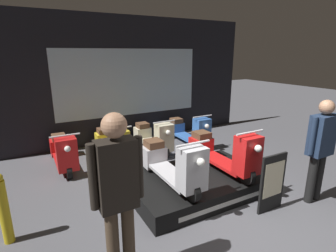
{
  "coord_description": "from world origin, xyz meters",
  "views": [
    {
      "loc": [
        -2.45,
        -2.28,
        2.31
      ],
      "look_at": [
        -0.02,
        2.13,
        0.89
      ],
      "focal_mm": 28.0,
      "sensor_mm": 36.0,
      "label": 1
    }
  ],
  "objects_px": {
    "scooter_backrow_3": "(189,131)",
    "person_left_browsing": "(118,190)",
    "scooter_display_right": "(223,152)",
    "street_bollard": "(4,209)",
    "scooter_display_left": "(172,164)",
    "scooter_backrow_2": "(153,137)",
    "scooter_backrow_1": "(112,144)",
    "scooter_backrow_0": "(63,152)",
    "person_right_browsing": "(321,144)",
    "price_sign_board": "(272,183)"
  },
  "relations": [
    {
      "from": "scooter_backrow_3",
      "to": "person_left_browsing",
      "type": "xyz_separation_m",
      "value": [
        -2.96,
        -3.27,
        0.71
      ]
    },
    {
      "from": "scooter_display_right",
      "to": "street_bollard",
      "type": "relative_size",
      "value": 1.75
    },
    {
      "from": "scooter_display_left",
      "to": "scooter_backrow_2",
      "type": "distance_m",
      "value": 2.3
    },
    {
      "from": "scooter_display_left",
      "to": "scooter_backrow_3",
      "type": "bearing_deg",
      "value": 51.19
    },
    {
      "from": "scooter_display_left",
      "to": "scooter_backrow_1",
      "type": "xyz_separation_m",
      "value": [
        -0.31,
        2.16,
        -0.29
      ]
    },
    {
      "from": "scooter_display_right",
      "to": "scooter_backrow_0",
      "type": "distance_m",
      "value": 3.22
    },
    {
      "from": "scooter_display_left",
      "to": "scooter_backrow_2",
      "type": "relative_size",
      "value": 1.0
    },
    {
      "from": "scooter_display_right",
      "to": "person_left_browsing",
      "type": "xyz_separation_m",
      "value": [
        -2.25,
        -1.11,
        0.42
      ]
    },
    {
      "from": "person_right_browsing",
      "to": "scooter_display_right",
      "type": "bearing_deg",
      "value": 130.62
    },
    {
      "from": "scooter_backrow_2",
      "to": "price_sign_board",
      "type": "xyz_separation_m",
      "value": [
        0.44,
        -3.14,
        0.12
      ]
    },
    {
      "from": "person_right_browsing",
      "to": "street_bollard",
      "type": "height_order",
      "value": "person_right_browsing"
    },
    {
      "from": "scooter_display_left",
      "to": "scooter_backrow_2",
      "type": "bearing_deg",
      "value": 71.71
    },
    {
      "from": "scooter_backrow_0",
      "to": "price_sign_board",
      "type": "bearing_deg",
      "value": -51.55
    },
    {
      "from": "scooter_backrow_3",
      "to": "street_bollard",
      "type": "distance_m",
      "value": 4.51
    },
    {
      "from": "scooter_display_left",
      "to": "scooter_display_right",
      "type": "bearing_deg",
      "value": 0.0
    },
    {
      "from": "scooter_display_right",
      "to": "scooter_backrow_2",
      "type": "height_order",
      "value": "scooter_display_right"
    },
    {
      "from": "scooter_display_right",
      "to": "scooter_backrow_0",
      "type": "height_order",
      "value": "scooter_display_right"
    },
    {
      "from": "scooter_backrow_3",
      "to": "price_sign_board",
      "type": "xyz_separation_m",
      "value": [
        -0.59,
        -3.14,
        0.12
      ]
    },
    {
      "from": "person_right_browsing",
      "to": "street_bollard",
      "type": "distance_m",
      "value": 4.47
    },
    {
      "from": "scooter_backrow_3",
      "to": "person_left_browsing",
      "type": "relative_size",
      "value": 0.91
    },
    {
      "from": "scooter_backrow_0",
      "to": "scooter_backrow_3",
      "type": "height_order",
      "value": "same"
    },
    {
      "from": "scooter_display_right",
      "to": "scooter_backrow_2",
      "type": "xyz_separation_m",
      "value": [
        -0.32,
        2.16,
        -0.29
      ]
    },
    {
      "from": "scooter_backrow_2",
      "to": "person_right_browsing",
      "type": "xyz_separation_m",
      "value": [
        1.27,
        -3.27,
        0.62
      ]
    },
    {
      "from": "scooter_backrow_3",
      "to": "price_sign_board",
      "type": "distance_m",
      "value": 3.19
    },
    {
      "from": "scooter_backrow_1",
      "to": "person_left_browsing",
      "type": "relative_size",
      "value": 0.91
    },
    {
      "from": "scooter_display_left",
      "to": "scooter_backrow_0",
      "type": "bearing_deg",
      "value": 121.69
    },
    {
      "from": "street_bollard",
      "to": "scooter_display_left",
      "type": "bearing_deg",
      "value": -3.24
    },
    {
      "from": "scooter_display_left",
      "to": "scooter_backrow_2",
      "type": "xyz_separation_m",
      "value": [
        0.71,
        2.16,
        -0.29
      ]
    },
    {
      "from": "scooter_backrow_3",
      "to": "person_right_browsing",
      "type": "xyz_separation_m",
      "value": [
        0.24,
        -3.27,
        0.62
      ]
    },
    {
      "from": "person_left_browsing",
      "to": "price_sign_board",
      "type": "height_order",
      "value": "person_left_browsing"
    },
    {
      "from": "price_sign_board",
      "to": "person_right_browsing",
      "type": "bearing_deg",
      "value": -9.23
    },
    {
      "from": "scooter_backrow_0",
      "to": "street_bollard",
      "type": "relative_size",
      "value": 1.75
    },
    {
      "from": "scooter_display_left",
      "to": "scooter_display_right",
      "type": "relative_size",
      "value": 1.0
    },
    {
      "from": "scooter_display_right",
      "to": "price_sign_board",
      "type": "distance_m",
      "value": 0.99
    },
    {
      "from": "scooter_backrow_3",
      "to": "price_sign_board",
      "type": "bearing_deg",
      "value": -100.59
    },
    {
      "from": "person_left_browsing",
      "to": "price_sign_board",
      "type": "bearing_deg",
      "value": 3.25
    },
    {
      "from": "scooter_backrow_1",
      "to": "price_sign_board",
      "type": "distance_m",
      "value": 3.46
    },
    {
      "from": "person_left_browsing",
      "to": "price_sign_board",
      "type": "relative_size",
      "value": 2.01
    },
    {
      "from": "person_right_browsing",
      "to": "price_sign_board",
      "type": "xyz_separation_m",
      "value": [
        -0.83,
        0.13,
        -0.5
      ]
    },
    {
      "from": "scooter_backrow_2",
      "to": "person_right_browsing",
      "type": "bearing_deg",
      "value": -68.82
    },
    {
      "from": "scooter_backrow_3",
      "to": "person_right_browsing",
      "type": "bearing_deg",
      "value": -85.77
    },
    {
      "from": "scooter_backrow_2",
      "to": "person_left_browsing",
      "type": "relative_size",
      "value": 0.91
    },
    {
      "from": "street_bollard",
      "to": "scooter_backrow_1",
      "type": "bearing_deg",
      "value": 45.9
    },
    {
      "from": "scooter_backrow_1",
      "to": "scooter_backrow_2",
      "type": "bearing_deg",
      "value": 0.0
    },
    {
      "from": "scooter_display_right",
      "to": "scooter_backrow_3",
      "type": "distance_m",
      "value": 2.29
    },
    {
      "from": "scooter_display_right",
      "to": "scooter_backrow_1",
      "type": "relative_size",
      "value": 1.0
    },
    {
      "from": "scooter_backrow_1",
      "to": "scooter_backrow_2",
      "type": "distance_m",
      "value": 1.03
    },
    {
      "from": "scooter_display_right",
      "to": "price_sign_board",
      "type": "height_order",
      "value": "scooter_display_right"
    },
    {
      "from": "scooter_backrow_0",
      "to": "scooter_backrow_3",
      "type": "relative_size",
      "value": 1.0
    },
    {
      "from": "scooter_display_left",
      "to": "scooter_backrow_0",
      "type": "height_order",
      "value": "scooter_display_left"
    }
  ]
}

